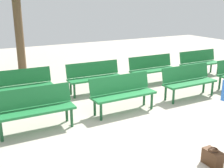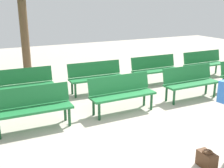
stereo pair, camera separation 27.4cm
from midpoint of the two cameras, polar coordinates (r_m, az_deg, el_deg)
The scene contains 9 objects.
ground_plane at distance 5.60m, azimuth 9.03°, elevation -10.86°, with size 25.23×25.23×0.00m, color #B2A899.
bench_r0_c1 at distance 5.94m, azimuth -16.89°, elevation -4.42°, with size 1.61×0.51×0.87m.
bench_r0_c2 at distance 6.61m, azimuth 0.99°, elevation -1.51°, with size 1.61×0.50×0.87m.
bench_r0_c3 at distance 7.84m, azimuth 14.42°, elevation 0.88°, with size 1.60×0.49×0.87m.
bench_r1_c1 at distance 7.57m, azimuth -19.13°, elevation -0.08°, with size 1.62×0.54×0.87m.
bench_r1_c2 at distance 8.04m, azimuth -4.59°, elevation 1.76°, with size 1.62×0.54×0.87m.
bench_r1_c3 at distance 9.05m, azimuth 7.40°, elevation 3.37°, with size 1.61×0.50×0.87m.
bench_r1_c4 at distance 10.34m, azimuth 16.78°, elevation 4.47°, with size 1.60×0.49×0.87m.
handbag at distance 4.89m, azimuth 18.33°, elevation -14.10°, with size 0.19×0.33×0.29m.
Camera 1 is at (-3.23, -3.82, 2.57)m, focal length 44.61 mm.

